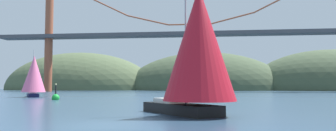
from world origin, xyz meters
TOP-DOWN VIEW (x-y plane):
  - ground_plane at (0.00, 0.00)m, footprint 360.00×360.00m
  - headland_left at (-55.00, 135.00)m, footprint 73.55×44.00m
  - headland_right at (60.00, 135.00)m, footprint 71.69×44.00m
  - headland_center at (5.00, 135.00)m, footprint 74.40×44.00m
  - suspension_bridge at (0.00, 95.00)m, footprint 138.09×6.00m
  - sailboat_crimson_sail at (5.13, 5.53)m, footprint 8.21×9.12m
  - sailboat_pink_spinnaker at (-25.40, 39.08)m, footprint 6.73×8.24m
  - channel_buoy at (-16.26, 28.83)m, footprint 1.10×1.10m

SIDE VIEW (x-z plane):
  - ground_plane at x=0.00m, z-range 0.00..0.00m
  - headland_left at x=-55.00m, z-range -17.95..17.95m
  - headland_right at x=60.00m, z-range -18.02..18.02m
  - headland_center at x=5.00m, z-range -17.38..17.38m
  - channel_buoy at x=-16.26m, z-range -0.95..1.69m
  - sailboat_pink_spinnaker at x=-25.40m, z-range -0.41..8.28m
  - sailboat_crimson_sail at x=5.13m, z-range -0.46..9.85m
  - suspension_bridge at x=0.00m, z-range -1.46..43.45m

